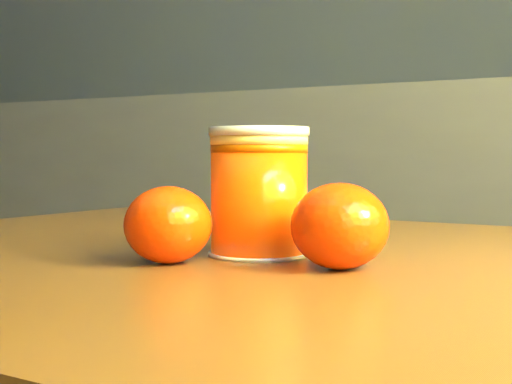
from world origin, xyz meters
The scene contains 5 objects.
kitchen_counter centered at (0.00, 1.45, 0.45)m, with size 3.15×0.60×0.90m, color #505156.
table centered at (1.04, 0.30, 0.60)m, with size 0.93×0.67×0.68m.
juice_glass centered at (1.02, 0.29, 0.73)m, with size 0.08×0.08×0.10m.
orange_front centered at (0.98, 0.22, 0.71)m, with size 0.06×0.06×0.06m, color #FF3705.
orange_back centered at (1.10, 0.26, 0.71)m, with size 0.07×0.07×0.06m, color #FF3705.
Camera 1 is at (1.29, -0.19, 0.76)m, focal length 50.00 mm.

